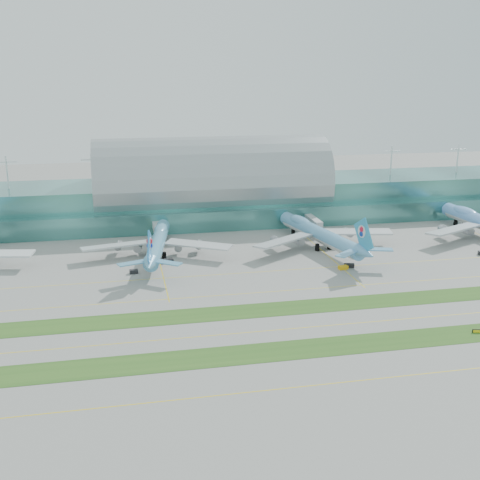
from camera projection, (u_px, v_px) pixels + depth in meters
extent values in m
plane|color=gray|center=(274.00, 312.00, 195.25)|extent=(700.00, 700.00, 0.00)
cube|color=#3D7A75|center=(212.00, 200.00, 315.12)|extent=(340.00, 42.00, 20.00)
cube|color=#3D7A75|center=(219.00, 220.00, 293.85)|extent=(340.00, 8.00, 10.00)
ellipsoid|color=#9EA5A8|center=(211.00, 181.00, 312.40)|extent=(340.00, 46.20, 16.17)
cylinder|color=white|center=(211.00, 166.00, 310.22)|extent=(0.80, 0.80, 16.00)
cube|color=#B2B7B7|center=(157.00, 228.00, 277.39)|extent=(3.50, 22.00, 3.00)
cylinder|color=black|center=(159.00, 241.00, 268.91)|extent=(1.00, 1.00, 4.00)
cube|color=#B2B7B7|center=(312.00, 220.00, 291.78)|extent=(3.50, 22.00, 3.00)
cylinder|color=black|center=(319.00, 232.00, 283.30)|extent=(1.00, 1.00, 4.00)
cube|color=#B2B7B7|center=(453.00, 213.00, 306.17)|extent=(3.50, 22.00, 3.00)
cylinder|color=black|center=(463.00, 224.00, 297.69)|extent=(1.00, 1.00, 4.00)
cube|color=#2D591E|center=(299.00, 349.00, 168.84)|extent=(420.00, 12.00, 0.08)
cube|color=#2D591E|center=(272.00, 309.00, 197.13)|extent=(420.00, 12.00, 0.08)
cube|color=yellow|center=(322.00, 384.00, 149.99)|extent=(420.00, 0.35, 0.01)
cube|color=yellow|center=(285.00, 329.00, 182.05)|extent=(420.00, 0.35, 0.01)
cube|color=yellow|center=(261.00, 292.00, 212.23)|extent=(420.00, 0.35, 0.01)
cube|color=yellow|center=(248.00, 273.00, 232.97)|extent=(420.00, 0.35, 0.01)
cylinder|color=#59A0C5|center=(158.00, 243.00, 252.10)|extent=(15.05, 59.21, 5.90)
ellipsoid|color=#59A0C5|center=(161.00, 229.00, 267.55)|extent=(8.34, 18.60, 4.20)
cone|color=#59A0C5|center=(164.00, 224.00, 282.67)|extent=(6.57, 5.62, 5.90)
cone|color=#59A0C5|center=(150.00, 265.00, 219.77)|extent=(6.88, 9.34, 5.61)
cube|color=silver|center=(116.00, 246.00, 249.65)|extent=(29.44, 13.41, 1.16)
cylinder|color=gray|center=(128.00, 247.00, 255.32)|extent=(4.01, 5.68, 3.24)
cube|color=silver|center=(198.00, 245.00, 251.10)|extent=(28.17, 20.85, 1.16)
cylinder|color=gray|center=(189.00, 246.00, 256.40)|extent=(4.01, 5.68, 3.24)
cube|color=#318DDD|center=(149.00, 248.00, 219.96)|extent=(2.52, 12.45, 13.72)
cylinder|color=white|center=(150.00, 243.00, 220.49)|extent=(1.56, 4.65, 4.57)
cylinder|color=black|center=(162.00, 239.00, 274.85)|extent=(1.71, 1.71, 2.86)
cylinder|color=black|center=(150.00, 256.00, 249.51)|extent=(1.71, 1.71, 2.86)
cylinder|color=black|center=(164.00, 255.00, 249.76)|extent=(1.71, 1.71, 2.86)
cylinder|color=#5C9ECB|center=(319.00, 234.00, 264.23)|extent=(18.66, 63.46, 6.34)
ellipsoid|color=#5C9ECB|center=(300.00, 221.00, 279.51)|extent=(9.69, 20.10, 4.52)
cone|color=#5C9ECB|center=(284.00, 217.00, 294.55)|extent=(7.22, 6.26, 6.34)
cone|color=#5C9ECB|center=(366.00, 253.00, 232.12)|extent=(7.72, 10.21, 6.03)
cube|color=silver|center=(284.00, 240.00, 255.65)|extent=(29.89, 23.30, 1.25)
cylinder|color=#9899A0|center=(287.00, 241.00, 262.86)|extent=(4.52, 6.20, 3.48)
cube|color=silver|center=(357.00, 232.00, 269.40)|extent=(31.60, 13.27, 1.25)
cylinder|color=#9899A0|center=(341.00, 234.00, 273.16)|extent=(4.52, 6.20, 3.48)
cube|color=#2C96C7|center=(364.00, 236.00, 232.18)|extent=(3.24, 13.31, 14.75)
cylinder|color=silver|center=(362.00, 231.00, 232.67)|extent=(1.87, 5.00, 4.91)
cylinder|color=black|center=(293.00, 231.00, 286.90)|extent=(1.84, 1.84, 3.07)
cylinder|color=black|center=(317.00, 247.00, 260.73)|extent=(1.84, 1.84, 3.07)
cylinder|color=black|center=(329.00, 246.00, 263.02)|extent=(1.84, 1.84, 3.07)
ellipsoid|color=#6EA8F3|center=(465.00, 212.00, 295.90)|extent=(7.37, 20.61, 4.76)
cone|color=#6EA8F3|center=(445.00, 208.00, 312.50)|extent=(6.95, 5.72, 6.68)
cube|color=silver|center=(454.00, 229.00, 272.42)|extent=(32.74, 20.98, 1.32)
cylinder|color=#999BA1|center=(456.00, 230.00, 279.62)|extent=(3.96, 6.11, 3.66)
cylinder|color=black|center=(456.00, 222.00, 303.97)|extent=(1.94, 1.94, 3.23)
cube|color=black|center=(134.00, 272.00, 231.82)|extent=(3.31, 2.08, 1.54)
cube|color=black|center=(168.00, 261.00, 245.12)|extent=(4.32, 2.90, 1.53)
cube|color=#ECA70D|center=(343.00, 268.00, 236.65)|extent=(4.06, 2.74, 1.45)
cube|color=black|center=(349.00, 266.00, 238.95)|extent=(4.30, 2.78, 1.57)
cube|color=black|center=(477.00, 331.00, 179.38)|extent=(2.68, 0.89, 1.14)
cube|color=yellow|center=(477.00, 331.00, 179.20)|extent=(2.23, 0.58, 0.83)
cylinder|color=black|center=(474.00, 332.00, 179.50)|extent=(0.12, 0.12, 0.52)
cylinder|color=black|center=(480.00, 332.00, 179.43)|extent=(0.12, 0.12, 0.52)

